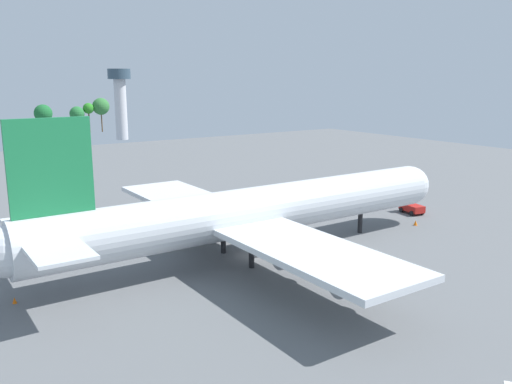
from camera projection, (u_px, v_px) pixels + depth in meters
ground_plane at (256, 256)px, 70.70m from camera, size 263.28×263.28×0.00m
cargo_airplane at (254, 212)px, 69.26m from camera, size 65.82×55.32×19.31m
catering_truck at (32, 229)px, 79.68m from camera, size 2.52×5.01×2.12m
baggage_tug at (411, 206)px, 92.86m from camera, size 3.26×4.71×2.52m
safety_cone_nose at (416, 223)px, 85.19m from camera, size 0.59×0.59×0.84m
safety_cone_tail at (15, 300)px, 55.64m from camera, size 0.46×0.46×0.66m
control_tower at (120, 96)px, 201.19m from camera, size 8.52×8.52×26.67m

